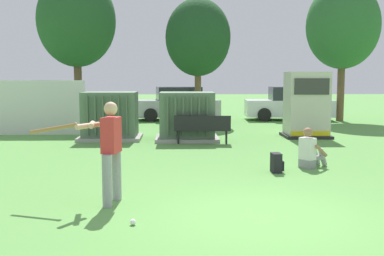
{
  "coord_description": "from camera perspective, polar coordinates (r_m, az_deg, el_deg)",
  "views": [
    {
      "loc": [
        -1.29,
        -7.18,
        2.18
      ],
      "look_at": [
        -0.96,
        3.5,
        1.0
      ],
      "focal_mm": 44.73,
      "sensor_mm": 36.0,
      "label": 1
    }
  ],
  "objects": [
    {
      "name": "sports_ball",
      "position": [
        7.17,
        -7.06,
        -11.07
      ],
      "size": [
        0.09,
        0.09,
        0.09
      ],
      "primitive_type": "sphere",
      "color": "white",
      "rests_on": "ground"
    },
    {
      "name": "seated_spectator",
      "position": [
        11.7,
        13.9,
        -2.76
      ],
      "size": [
        0.77,
        0.69,
        0.96
      ],
      "color": "gray",
      "rests_on": "ground"
    },
    {
      "name": "parked_car_left_of_center",
      "position": [
        23.52,
        -1.87,
        2.82
      ],
      "size": [
        4.39,
        2.33,
        1.62
      ],
      "color": "#B2B2B7",
      "rests_on": "ground"
    },
    {
      "name": "tree_left",
      "position": [
        22.76,
        -13.61,
        12.31
      ],
      "size": [
        3.53,
        3.53,
        6.75
      ],
      "color": "brown",
      "rests_on": "ground"
    },
    {
      "name": "tree_center_left",
      "position": [
        22.09,
        0.72,
        10.71
      ],
      "size": [
        2.96,
        2.96,
        5.66
      ],
      "color": "brown",
      "rests_on": "ground"
    },
    {
      "name": "fence_panel",
      "position": [
        18.65,
        -19.9,
        2.3
      ],
      "size": [
        4.8,
        0.12,
        2.0
      ],
      "primitive_type": "cube",
      "color": "silver",
      "rests_on": "ground"
    },
    {
      "name": "backpack",
      "position": [
        10.96,
        10.05,
        -4.13
      ],
      "size": [
        0.27,
        0.33,
        0.44
      ],
      "color": "black",
      "rests_on": "ground"
    },
    {
      "name": "ground_plane",
      "position": [
        7.62,
        8.21,
        -10.4
      ],
      "size": [
        96.0,
        96.0,
        0.0
      ],
      "primitive_type": "plane",
      "color": "#5B9947"
    },
    {
      "name": "generator_enclosure",
      "position": [
        17.32,
        13.49,
        2.67
      ],
      "size": [
        1.6,
        1.4,
        2.3
      ],
      "color": "#262626",
      "rests_on": "ground"
    },
    {
      "name": "parked_car_leftmost",
      "position": [
        23.82,
        -15.9,
        2.63
      ],
      "size": [
        4.36,
        2.27,
        1.62
      ],
      "color": "navy",
      "rests_on": "ground"
    },
    {
      "name": "tree_center_right",
      "position": [
        24.07,
        17.54,
        11.52
      ],
      "size": [
        3.42,
        3.42,
        6.54
      ],
      "color": "brown",
      "rests_on": "ground"
    },
    {
      "name": "transformer_mid_west",
      "position": [
        16.07,
        -0.61,
        1.33
      ],
      "size": [
        2.1,
        1.7,
        1.62
      ],
      "color": "#9E9B93",
      "rests_on": "ground"
    },
    {
      "name": "park_bench",
      "position": [
        15.22,
        1.25,
        0.1
      ],
      "size": [
        1.82,
        0.53,
        0.92
      ],
      "color": "black",
      "rests_on": "ground"
    },
    {
      "name": "transformer_west",
      "position": [
        16.53,
        -9.71,
        1.38
      ],
      "size": [
        2.1,
        1.7,
        1.62
      ],
      "color": "#9E9B93",
      "rests_on": "ground"
    },
    {
      "name": "batter",
      "position": [
        8.21,
        -9.97,
        -2.24
      ],
      "size": [
        1.61,
        0.75,
        1.74
      ],
      "color": "gray",
      "rests_on": "ground"
    },
    {
      "name": "parked_car_right_of_center",
      "position": [
        23.96,
        11.54,
        2.76
      ],
      "size": [
        4.27,
        2.06,
        1.62
      ],
      "color": "silver",
      "rests_on": "ground"
    }
  ]
}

